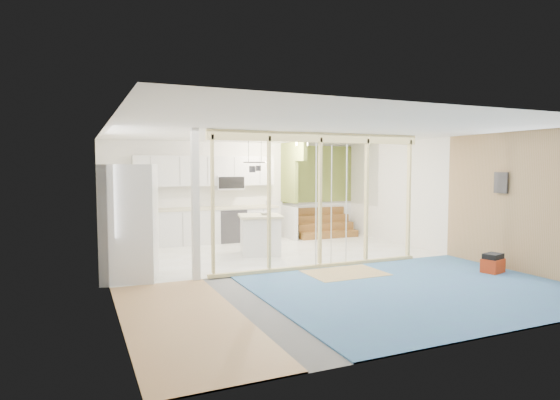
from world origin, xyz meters
name	(u,v)px	position (x,y,z in m)	size (l,w,h in m)	color
room	(306,202)	(0.00, 0.00, 1.30)	(7.01, 8.01, 2.61)	slate
floor_overlays	(308,268)	(0.07, 0.06, 0.01)	(7.00, 8.00, 0.03)	white
stud_frame	(294,186)	(-0.24, 0.00, 1.59)	(4.66, 0.14, 2.60)	#F2E094
base_cabinets	(183,229)	(-1.61, 3.36, 0.47)	(4.45, 2.24, 0.93)	silver
upper_cabinets	(208,172)	(-0.84, 3.82, 1.82)	(3.60, 0.41, 0.85)	silver
green_partition	(312,203)	(2.04, 3.66, 0.94)	(2.25, 1.51, 2.60)	olive
pot_rack	(255,165)	(-0.31, 1.89, 2.00)	(0.52, 0.52, 0.72)	black
sheathing_panel	(530,203)	(3.48, -2.00, 1.30)	(0.02, 4.00, 2.60)	tan
electrical_panel	(501,183)	(3.43, -1.40, 1.65)	(0.04, 0.30, 0.40)	#36363B
ceiling_light	(302,144)	(1.40, 3.00, 2.54)	(0.32, 0.32, 0.08)	#FFEABF
fridge	(130,223)	(-3.12, 0.45, 0.99)	(1.06, 1.03, 1.99)	silver
island	(260,235)	(-0.24, 1.75, 0.44)	(1.11, 1.11, 0.89)	silver
bowl	(266,213)	(-0.12, 1.72, 0.93)	(0.25, 0.25, 0.06)	silver
soap_bottle_a	(142,204)	(-2.50, 3.74, 1.07)	(0.11, 0.11, 0.27)	silver
soap_bottle_b	(268,202)	(0.70, 3.58, 1.03)	(0.09, 0.09, 0.20)	silver
toolbox	(493,264)	(3.00, -1.65, 0.18)	(0.45, 0.39, 0.37)	#A62D0F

